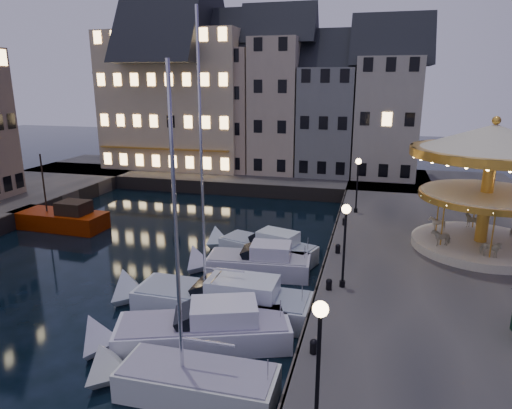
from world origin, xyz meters
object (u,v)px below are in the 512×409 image
(motorboat_d, at_px, (252,264))
(motorboat_e, at_px, (262,248))
(motorboat_a, at_px, (183,381))
(red_fishing_boat, at_px, (61,220))
(streetlamp_a, at_px, (319,350))
(motorboat_b, at_px, (194,332))
(bollard_b, at_px, (329,284))
(bollard_d, at_px, (345,221))
(streetlamp_c, at_px, (358,178))
(bollard_a, at_px, (314,346))
(carousel, at_px, (491,164))
(bollard_c, at_px, (338,248))
(motorboat_c, at_px, (215,299))
(streetlamp_b, at_px, (345,234))

(motorboat_d, distance_m, motorboat_e, 2.70)
(motorboat_a, xyz_separation_m, red_fishing_boat, (-16.94, 15.57, 0.16))
(streetlamp_a, relative_size, motorboat_b, 0.50)
(bollard_b, height_order, red_fishing_boat, red_fishing_boat)
(red_fishing_boat, bearing_deg, bollard_d, 5.94)
(streetlamp_c, relative_size, motorboat_e, 0.57)
(motorboat_b, bearing_deg, motorboat_e, 87.99)
(streetlamp_a, distance_m, bollard_a, 4.71)
(streetlamp_c, distance_m, motorboat_b, 19.44)
(streetlamp_c, bearing_deg, carousel, -38.85)
(bollard_b, relative_size, bollard_c, 1.00)
(motorboat_a, distance_m, motorboat_e, 13.69)
(bollard_c, bearing_deg, streetlamp_c, 86.19)
(bollard_b, distance_m, motorboat_c, 5.62)
(bollard_b, height_order, motorboat_a, motorboat_a)
(motorboat_d, height_order, carousel, carousel)
(streetlamp_a, xyz_separation_m, bollard_d, (-0.60, 20.00, -2.41))
(motorboat_b, height_order, motorboat_c, motorboat_c)
(bollard_a, relative_size, motorboat_c, 0.04)
(bollard_b, relative_size, motorboat_e, 0.08)
(streetlamp_c, bearing_deg, bollard_d, -99.73)
(bollard_b, height_order, motorboat_d, motorboat_d)
(motorboat_a, relative_size, motorboat_d, 1.60)
(streetlamp_c, xyz_separation_m, bollard_c, (-0.60, -9.00, -2.41))
(bollard_a, distance_m, carousel, 16.43)
(bollard_a, xyz_separation_m, motorboat_b, (-5.28, 1.28, -0.96))
(motorboat_d, bearing_deg, bollard_a, -62.10)
(bollard_c, bearing_deg, motorboat_d, -164.93)
(red_fishing_boat, bearing_deg, motorboat_d, -15.50)
(streetlamp_b, bearing_deg, bollard_b, -140.19)
(streetlamp_a, xyz_separation_m, motorboat_d, (-5.47, 13.19, -3.38))
(bollard_a, distance_m, bollard_d, 16.00)
(bollard_a, relative_size, carousel, 0.06)
(streetlamp_c, relative_size, bollard_d, 7.32)
(motorboat_c, xyz_separation_m, motorboat_e, (0.50, 7.61, -0.04))
(streetlamp_b, xyz_separation_m, bollard_b, (-0.60, -0.50, -2.41))
(bollard_b, relative_size, carousel, 0.06)
(streetlamp_a, bearing_deg, bollard_b, 93.61)
(streetlamp_c, distance_m, motorboat_e, 9.98)
(motorboat_d, xyz_separation_m, motorboat_e, (-0.04, 2.70, 0.00))
(bollard_a, relative_size, motorboat_b, 0.07)
(motorboat_b, relative_size, motorboat_c, 0.64)
(streetlamp_b, xyz_separation_m, red_fishing_boat, (-22.00, 7.77, -3.32))
(bollard_c, bearing_deg, streetlamp_a, -87.63)
(carousel, bearing_deg, bollard_c, -160.56)
(bollard_b, height_order, motorboat_e, motorboat_e)
(motorboat_c, bearing_deg, carousel, 33.83)
(motorboat_a, xyz_separation_m, motorboat_e, (-0.44, 13.69, 0.10))
(streetlamp_a, relative_size, motorboat_c, 0.32)
(motorboat_d, xyz_separation_m, red_fishing_boat, (-16.53, 4.58, 0.06))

